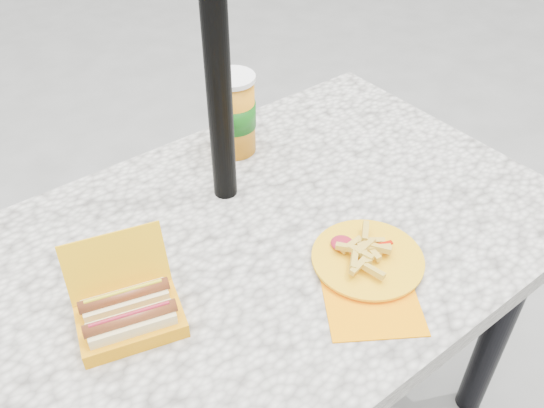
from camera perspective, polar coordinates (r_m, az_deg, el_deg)
picnic_table at (r=1.23m, az=-0.13°, el=-6.43°), size 1.20×0.80×0.75m
umbrella_pole at (r=1.07m, az=-5.61°, el=15.88°), size 0.05×0.05×2.20m
hotdog_box at (r=1.00m, az=-13.99°, el=-10.43°), size 0.21×0.20×0.14m
fries_plate at (r=1.10m, az=9.38°, el=-5.59°), size 0.28×0.29×0.04m
soda_cup at (r=1.33m, az=-3.81°, el=8.88°), size 0.10×0.10×0.19m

